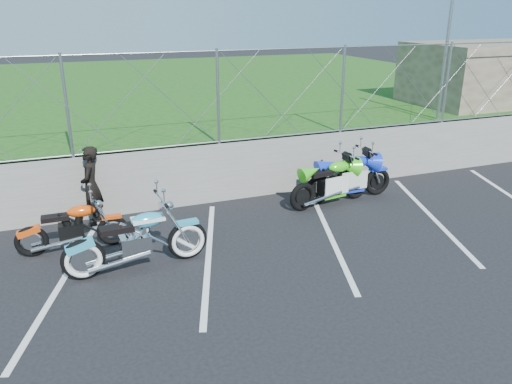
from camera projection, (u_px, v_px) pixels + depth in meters
name	position (u px, v px, depth m)	size (l,w,h in m)	color
ground	(226.00, 282.00, 7.88)	(90.00, 90.00, 0.00)	black
retaining_wall	(175.00, 177.00, 10.72)	(30.00, 0.22, 1.30)	slate
grass_field	(120.00, 102.00, 19.47)	(30.00, 20.00, 1.30)	#1A4512
stone_building	(492.00, 72.00, 15.49)	(5.00, 3.00, 1.80)	brown
chain_link_fence	(171.00, 100.00, 10.15)	(28.00, 0.03, 2.00)	gray
sign_pole	(445.00, 61.00, 12.76)	(0.08, 0.08, 3.00)	gray
parking_lines	(272.00, 243.00, 9.16)	(18.29, 4.31, 0.01)	silver
cruiser_turquoise	(138.00, 242.00, 8.14)	(2.39, 0.76, 1.19)	black
naked_orange	(74.00, 229.00, 8.78)	(1.92, 0.65, 0.96)	black
sportbike_green	(332.00, 184.00, 10.86)	(2.10, 0.75, 1.09)	black
sportbike_blue	(350.00, 178.00, 11.16)	(2.17, 0.77, 1.12)	black
person_standing	(91.00, 186.00, 9.76)	(0.58, 0.38, 1.59)	black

